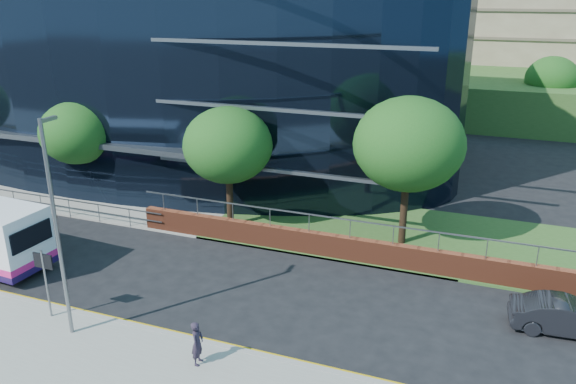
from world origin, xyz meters
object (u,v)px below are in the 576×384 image
at_px(tree_far_c, 228,145).
at_px(tree_far_b, 77,133).
at_px(street_sign, 44,270).
at_px(tree_dist_e, 552,79).
at_px(parked_car, 567,317).
at_px(pedestrian, 197,343).
at_px(tree_far_d, 409,144).
at_px(streetlight_east, 56,225).

bearing_deg(tree_far_c, tree_far_b, 177.14).
relative_size(street_sign, tree_far_c, 0.43).
bearing_deg(tree_far_c, tree_dist_e, 61.26).
distance_m(street_sign, parked_car, 19.54).
height_order(tree_far_c, pedestrian, tree_far_c).
relative_size(tree_far_c, tree_far_d, 0.87).
relative_size(street_sign, tree_far_d, 0.38).
bearing_deg(streetlight_east, tree_far_d, 50.60).
xyz_separation_m(tree_far_d, pedestrian, (-4.73, -12.17, -4.25)).
height_order(street_sign, tree_far_b, tree_far_b).
height_order(tree_far_b, streetlight_east, streetlight_east).
bearing_deg(parked_car, street_sign, 103.44).
distance_m(tree_far_c, parked_car, 17.11).
relative_size(tree_far_c, streetlight_east, 0.81).
relative_size(tree_dist_e, streetlight_east, 0.81).
relative_size(tree_far_d, streetlight_east, 0.93).
distance_m(streetlight_east, pedestrian, 6.33).
distance_m(tree_far_b, tree_far_d, 19.03).
distance_m(street_sign, tree_dist_e, 45.99).
bearing_deg(streetlight_east, tree_far_b, 127.63).
distance_m(tree_dist_e, streetlight_east, 45.85).
xyz_separation_m(tree_far_c, parked_car, (16.03, -4.57, -3.88)).
bearing_deg(parked_car, tree_far_d, 47.05).
relative_size(tree_far_d, parked_car, 1.86).
relative_size(tree_far_b, streetlight_east, 0.76).
xyz_separation_m(street_sign, pedestrian, (6.77, -0.58, -1.21)).
bearing_deg(tree_far_b, tree_dist_e, 48.48).
xyz_separation_m(tree_far_c, streetlight_east, (-1.00, -11.17, -0.10)).
bearing_deg(parked_car, streetlight_east, 106.65).
distance_m(street_sign, pedestrian, 6.90).
bearing_deg(pedestrian, tree_far_b, 42.77).
xyz_separation_m(tree_dist_e, pedestrian, (-12.73, -42.17, -3.60)).
bearing_deg(tree_far_d, pedestrian, -111.25).
height_order(streetlight_east, pedestrian, streetlight_east).
distance_m(parked_car, pedestrian, 13.49).
height_order(street_sign, pedestrian, street_sign).
relative_size(streetlight_east, parked_car, 2.00).
distance_m(tree_far_d, parked_car, 10.04).
xyz_separation_m(tree_far_d, streetlight_east, (-10.00, -12.17, -0.75)).
xyz_separation_m(street_sign, streetlight_east, (1.50, -0.59, 2.29)).
bearing_deg(parked_car, pedestrian, 114.76).
relative_size(streetlight_east, pedestrian, 5.08).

